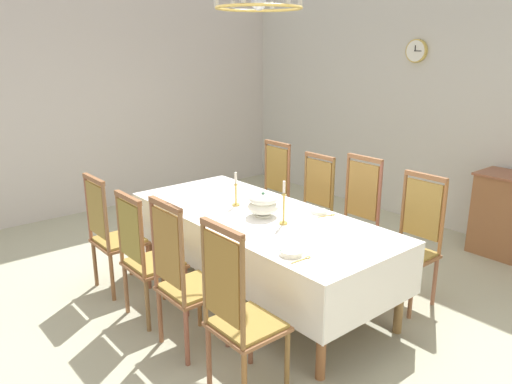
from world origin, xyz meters
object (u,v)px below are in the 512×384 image
chair_north_a (269,193)px  chair_south_c (183,277)px  chair_south_b (146,256)px  spoon_primary (305,258)px  dining_table (258,222)px  spoon_secondary (331,215)px  chair_south_a (112,233)px  chair_north_d (412,240)px  mounted_clock (416,51)px  chandelier (259,6)px  soup_tureen (263,204)px  chair_north_b (310,208)px  candlestick_east (284,207)px  chair_north_c (354,219)px  bowl_near_right (319,211)px  candlestick_west (236,193)px  bowl_near_left (291,252)px  chair_south_d (238,312)px

chair_north_a → chair_south_c: chair_south_c is taller
chair_south_b → spoon_primary: (1.23, 0.59, 0.23)m
dining_table → spoon_secondary: size_ratio=14.85×
chair_south_a → chair_north_d: size_ratio=0.96×
chair_south_a → spoon_secondary: 1.99m
mounted_clock → chandelier: 2.94m
chair_north_a → soup_tureen: 1.42m
chair_north_b → candlestick_east: candlestick_east is taller
dining_table → chair_south_a: 1.35m
chair_north_d → soup_tureen: (-0.88, -0.96, 0.31)m
chair_north_c → bowl_near_right: (0.03, -0.53, 0.20)m
chair_north_b → spoon_primary: chair_north_b is taller
chair_south_b → chair_north_b: 1.91m
candlestick_west → candlestick_east: 0.65m
chair_south_a → spoon_primary: chair_south_a is taller
chair_south_a → chandelier: 2.36m
soup_tureen → bowl_near_left: 0.86m
chair_north_a → chair_south_d: (1.89, -1.92, 0.01)m
chair_south_c → chair_north_a: bearing=122.7°
chair_south_c → chair_north_c: (0.00, 1.92, 0.01)m
chair_north_a → spoon_primary: (1.88, -1.32, 0.21)m
dining_table → chair_north_b: (-0.29, 0.96, -0.14)m
candlestick_west → bowl_near_right: bearing=34.2°
candlestick_west → mounted_clock: bearing=92.0°
chandelier → spoon_secondary: bearing=47.1°
spoon_secondary → chandelier: size_ratio=0.25×
chair_south_c → chair_north_d: (0.65, 1.92, -0.01)m
soup_tureen → bowl_near_left: bearing=-27.1°
chair_north_b → chair_south_c: (0.58, -1.92, 0.02)m
spoon_secondary → mounted_clock: 2.91m
spoon_primary → dining_table: bearing=161.1°
spoon_secondary → chair_south_a: bearing=-119.2°
chair_south_b → spoon_secondary: size_ratio=6.32×
soup_tureen → bowl_near_right: (0.26, 0.44, -0.09)m
soup_tureen → bowl_near_right: size_ratio=1.81×
chair_south_c → chair_north_d: bearing=71.2°
spoon_secondary → chair_north_c: bearing=120.6°
soup_tureen → candlestick_east: (0.26, 0.00, 0.05)m
chair_north_a → spoon_secondary: 1.48m
chair_north_b → spoon_primary: size_ratio=6.30×
candlestick_west → spoon_primary: size_ratio=1.79×
chandelier → chair_north_b: bearing=106.8°
chair_north_b → chair_south_a: bearing=71.1°
chair_south_d → chair_north_d: chair_south_d is taller
chair_south_a → candlestick_east: bearing=37.0°
soup_tureen → chair_north_d: bearing=47.4°
chair_north_c → chair_south_c: bearing=90.0°
chair_north_d → chandelier: chandelier is taller
chair_north_a → chair_north_d: bearing=180.0°
chair_south_c → chair_south_d: size_ratio=0.99×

